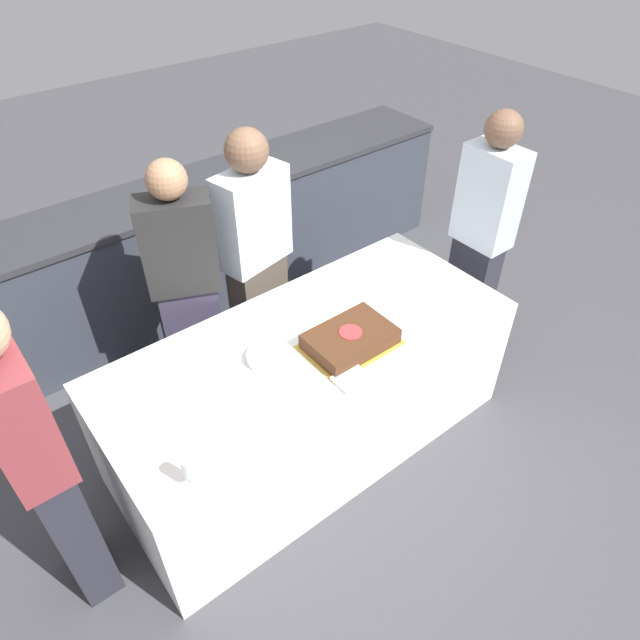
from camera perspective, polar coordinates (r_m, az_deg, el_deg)
The scene contains 12 objects.
ground_plane at distance 3.37m, azimuth -0.97°, elevation -11.55°, with size 14.00×14.00×0.00m, color #424247.
back_counter at distance 4.08m, azimuth -14.38°, elevation 6.39°, with size 4.40×0.58×0.92m.
dining_table at distance 3.09m, azimuth -1.04°, elevation -7.25°, with size 2.12×0.92×0.75m.
cake at distance 2.78m, azimuth 3.05°, elevation -1.89°, with size 0.46×0.32×0.09m.
plate_stack at distance 2.73m, azimuth -5.31°, elevation -3.67°, with size 0.19×0.19×0.04m.
wine_glass at distance 2.26m, azimuth -12.98°, elevation -14.23°, with size 0.06×0.06×0.15m.
side_plate_near_cake at distance 2.96m, azimuth -1.53°, elevation 0.30°, with size 0.18×0.18×0.00m.
utensil_pile at distance 2.63m, azimuth 3.14°, elevation -5.84°, with size 0.16×0.12×0.02m.
person_cutting_cake at distance 3.29m, azimuth -6.43°, elevation 6.22°, with size 0.44×0.28×1.58m.
person_seated_left at distance 2.47m, azimuth -26.20°, elevation -12.80°, with size 0.21×0.37×1.60m.
person_seated_right at distance 3.53m, azimuth 15.75°, elevation 7.80°, with size 0.20×0.33×1.61m.
person_standing_back at distance 3.14m, azimuth -13.13°, elevation 2.90°, with size 0.42×0.33×1.54m.
Camera 1 is at (-1.25, -1.68, 2.65)m, focal length 32.00 mm.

